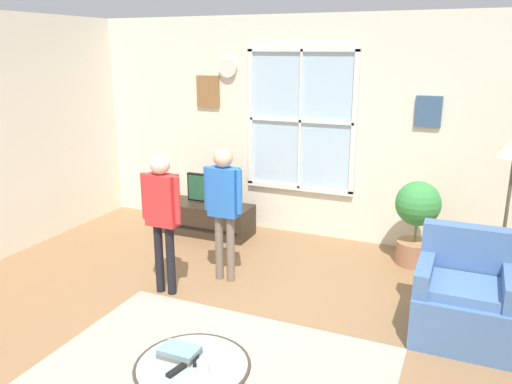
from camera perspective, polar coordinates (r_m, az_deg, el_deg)
The scene contains 14 objects.
ground_plane at distance 4.16m, azimuth -4.26°, elevation -17.96°, with size 6.84×6.36×0.02m, color olive.
back_wall at distance 6.28m, azimuth 7.89°, elevation 6.94°, with size 6.24×0.17×2.69m.
area_rug at distance 3.93m, azimuth -5.30°, elevation -19.91°, with size 2.54×1.88×0.01m, color tan.
tv_stand at distance 6.56m, azimuth -5.39°, elevation -2.99°, with size 1.14×0.48×0.39m.
television at distance 6.44m, azimuth -5.49°, elevation 0.37°, with size 0.54×0.08×0.39m.
armchair at distance 4.57m, azimuth 22.21°, elevation -10.99°, with size 0.76×0.74×0.87m.
coffee_table at distance 3.34m, azimuth -7.09°, elevation -18.98°, with size 0.72×0.72×0.43m.
book_stack at distance 3.40m, azimuth -8.55°, elevation -17.25°, with size 0.24×0.17×0.06m.
cup at distance 3.22m, azimuth -5.92°, elevation -18.91°, with size 0.08×0.08×0.08m, color white.
remote_near_books at distance 3.35m, azimuth -6.72°, elevation -18.04°, with size 0.04×0.14×0.02m, color black.
remote_near_cup at distance 3.27m, azimuth -8.90°, elevation -19.10°, with size 0.04×0.14×0.02m, color black.
person_blue_shirt at distance 5.04m, azimuth -3.60°, elevation -0.85°, with size 0.41×0.19×1.37m.
person_red_shirt at distance 4.83m, azimuth -10.44°, elevation -1.79°, with size 0.41×0.19×1.37m.
potted_plant_by_window at distance 5.78m, azimuth 17.54°, elevation -2.62°, with size 0.48×0.48×0.93m.
Camera 1 is at (1.63, -3.05, 2.29)m, focal length 35.82 mm.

